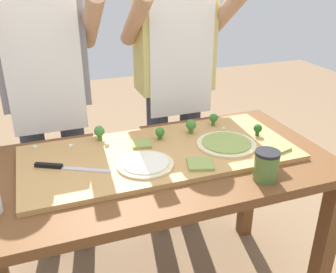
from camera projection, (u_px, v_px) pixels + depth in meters
prep_table at (151, 187)px, 1.59m from camera, size 1.51×0.75×0.79m
cutting_board at (160, 153)px, 1.59m from camera, size 1.14×0.51×0.02m
chefs_knife at (62, 167)px, 1.45m from camera, size 0.28×0.16×0.02m
pizza_whole_pesto_green at (227, 144)px, 1.63m from camera, size 0.26×0.26×0.02m
pizza_whole_white_garlic at (145, 164)px, 1.47m from camera, size 0.23×0.23×0.02m
pizza_slice_far_left at (280, 148)px, 1.60m from camera, size 0.09×0.09×0.01m
pizza_slice_center at (141, 144)px, 1.64m from camera, size 0.10×0.10×0.01m
pizza_slice_near_right at (200, 164)px, 1.47m from camera, size 0.12×0.12×0.01m
broccoli_floret_front_left at (191, 125)px, 1.74m from camera, size 0.05×0.05×0.07m
broccoli_floret_back_left at (213, 118)px, 1.82m from camera, size 0.04×0.04×0.06m
broccoli_floret_center_right at (258, 129)px, 1.72m from camera, size 0.04×0.04×0.06m
broccoli_floret_back_right at (160, 133)px, 1.68m from camera, size 0.04×0.04×0.06m
broccoli_floret_center_left at (99, 132)px, 1.67m from camera, size 0.05×0.05×0.07m
cheese_crumble_a at (107, 145)px, 1.63m from camera, size 0.02×0.02×0.01m
cheese_crumble_b at (35, 148)px, 1.60m from camera, size 0.02×0.02×0.01m
cheese_crumble_c at (71, 146)px, 1.61m from camera, size 0.02×0.02×0.01m
cheese_crumble_d at (223, 129)px, 1.78m from camera, size 0.02×0.02×0.01m
sauce_jar at (266, 166)px, 1.40m from camera, size 0.09×0.09×0.12m
cook_left at (46, 84)px, 1.81m from camera, size 0.54×0.39×1.67m
cook_right at (175, 72)px, 2.02m from camera, size 0.54×0.39×1.67m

